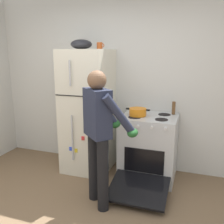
% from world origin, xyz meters
% --- Properties ---
extents(kitchen_wall_back, '(6.00, 0.10, 2.70)m').
position_xyz_m(kitchen_wall_back, '(0.00, 1.95, 1.35)').
color(kitchen_wall_back, silver).
rests_on(kitchen_wall_back, ground).
extents(refrigerator, '(0.68, 0.72, 1.83)m').
position_xyz_m(refrigerator, '(-0.48, 1.57, 0.91)').
color(refrigerator, silver).
rests_on(refrigerator, ground).
extents(stove_range, '(0.76, 1.22, 0.93)m').
position_xyz_m(stove_range, '(0.46, 1.55, 0.45)').
color(stove_range, silver).
rests_on(stove_range, ground).
extents(person_cook, '(0.64, 0.67, 1.60)m').
position_xyz_m(person_cook, '(0.05, 0.74, 0.95)').
color(person_cook, black).
rests_on(person_cook, ground).
extents(red_pot, '(0.34, 0.24, 0.10)m').
position_xyz_m(red_pot, '(0.30, 1.52, 0.98)').
color(red_pot, orange).
rests_on(red_pot, stove_range).
extents(coffee_mug, '(0.11, 0.08, 0.10)m').
position_xyz_m(coffee_mug, '(-0.30, 1.62, 1.88)').
color(coffee_mug, '#B24C1E').
rests_on(coffee_mug, refrigerator).
extents(pepper_mill, '(0.05, 0.05, 0.18)m').
position_xyz_m(pepper_mill, '(0.76, 1.77, 1.02)').
color(pepper_mill, brown).
rests_on(pepper_mill, stove_range).
extents(mixing_bowl, '(0.31, 0.31, 0.14)m').
position_xyz_m(mixing_bowl, '(-0.56, 1.57, 1.90)').
color(mixing_bowl, black).
rests_on(mixing_bowl, refrigerator).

